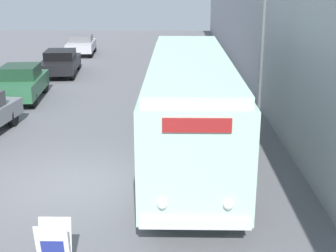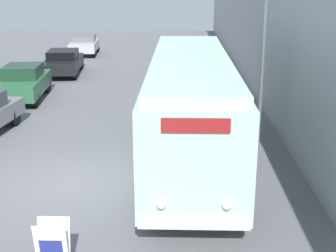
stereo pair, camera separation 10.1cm
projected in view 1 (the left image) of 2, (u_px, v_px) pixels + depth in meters
ground_plane at (78, 184)px, 12.76m from camera, size 80.00×80.00×0.00m
building_wall_right at (260, 30)px, 21.24m from camera, size 0.30×60.00×6.29m
vintage_bus at (189, 101)px, 14.17m from camera, size 2.41×10.68×3.19m
sign_board at (54, 248)px, 8.79m from camera, size 0.62×0.40×1.07m
streetlamp at (263, 29)px, 14.76m from camera, size 0.36×0.36×5.82m
parked_car_mid at (21, 83)px, 21.43m from camera, size 2.20×4.37×1.59m
parked_car_far at (60, 62)px, 27.27m from camera, size 2.37×4.83×1.40m
parked_car_distant at (81, 44)px, 34.43m from camera, size 2.17×4.25×1.44m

